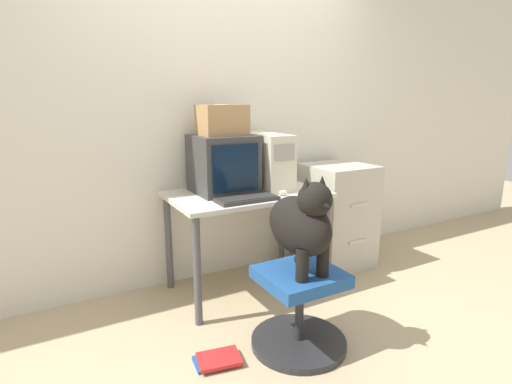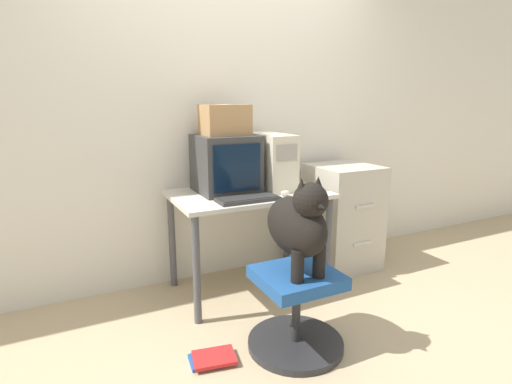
# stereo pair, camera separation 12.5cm
# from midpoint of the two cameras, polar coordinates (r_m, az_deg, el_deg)

# --- Properties ---
(ground_plane) EXTENTS (12.00, 12.00, 0.00)m
(ground_plane) POSITION_cam_midpoint_polar(r_m,az_deg,el_deg) (2.86, 3.40, -16.27)
(ground_plane) COLOR tan
(wall_back) EXTENTS (8.00, 0.05, 2.60)m
(wall_back) POSITION_cam_midpoint_polar(r_m,az_deg,el_deg) (3.18, -3.16, 11.18)
(wall_back) COLOR silver
(wall_back) RESTS_ON ground_plane
(desk) EXTENTS (1.11, 0.69, 0.75)m
(desk) POSITION_cam_midpoint_polar(r_m,az_deg,el_deg) (2.91, 0.19, -2.03)
(desk) COLOR beige
(desk) RESTS_ON ground_plane
(crt_monitor) EXTENTS (0.41, 0.42, 0.41)m
(crt_monitor) POSITION_cam_midpoint_polar(r_m,az_deg,el_deg) (2.87, -3.10, 4.05)
(crt_monitor) COLOR #383838
(crt_monitor) RESTS_ON desk
(pc_tower) EXTENTS (0.22, 0.51, 0.41)m
(pc_tower) POSITION_cam_midpoint_polar(r_m,az_deg,el_deg) (3.01, 3.17, 4.47)
(pc_tower) COLOR beige
(pc_tower) RESTS_ON desk
(keyboard) EXTENTS (0.41, 0.17, 0.03)m
(keyboard) POSITION_cam_midpoint_polar(r_m,az_deg,el_deg) (2.63, 0.19, -0.99)
(keyboard) COLOR #2D2D2D
(keyboard) RESTS_ON desk
(computer_mouse) EXTENTS (0.07, 0.04, 0.04)m
(computer_mouse) POSITION_cam_midpoint_polar(r_m,az_deg,el_deg) (2.77, 5.46, -0.18)
(computer_mouse) COLOR beige
(computer_mouse) RESTS_ON desk
(office_chair) EXTENTS (0.55, 0.55, 0.47)m
(office_chair) POSITION_cam_midpoint_polar(r_m,az_deg,el_deg) (2.39, 7.31, -16.45)
(office_chair) COLOR #262628
(office_chair) RESTS_ON ground_plane
(dog) EXTENTS (0.25, 0.50, 0.55)m
(dog) POSITION_cam_midpoint_polar(r_m,az_deg,el_deg) (2.18, 7.75, -4.48)
(dog) COLOR black
(dog) RESTS_ON office_chair
(filing_cabinet) EXTENTS (0.51, 0.54, 0.87)m
(filing_cabinet) POSITION_cam_midpoint_polar(r_m,az_deg,el_deg) (3.48, 13.22, -3.43)
(filing_cabinet) COLOR #B7B2A3
(filing_cabinet) RESTS_ON ground_plane
(cardboard_box) EXTENTS (0.31, 0.25, 0.21)m
(cardboard_box) POSITION_cam_midpoint_polar(r_m,az_deg,el_deg) (2.84, -3.21, 10.25)
(cardboard_box) COLOR #A87F51
(cardboard_box) RESTS_ON crt_monitor
(book_stack_floor) EXTENTS (0.26, 0.21, 0.04)m
(book_stack_floor) POSITION_cam_midpoint_polar(r_m,az_deg,el_deg) (2.37, -4.64, -22.61)
(book_stack_floor) COLOR #1E4C9E
(book_stack_floor) RESTS_ON ground_plane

